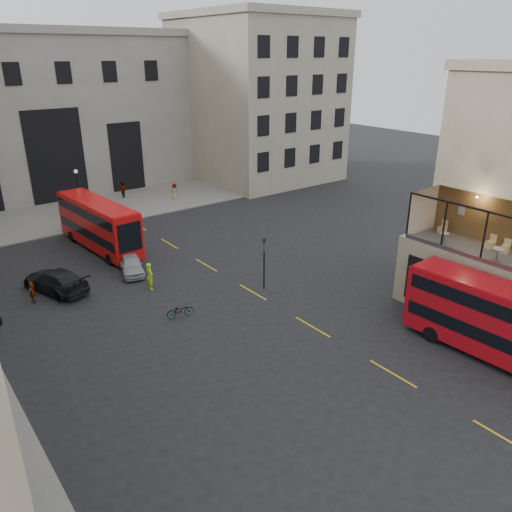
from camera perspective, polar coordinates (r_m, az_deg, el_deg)
ground at (r=28.96m, az=17.82°, el=-11.27°), size 140.00×140.00×0.00m
host_frontage at (r=32.98m, az=24.85°, el=-3.60°), size 3.00×11.00×4.50m
cafe_floor at (r=32.13m, az=25.50°, el=0.10°), size 3.00×10.00×0.10m
gateway at (r=63.09m, az=-23.83°, el=14.94°), size 35.00×10.60×18.00m
building_right at (r=66.92m, az=0.04°, el=17.93°), size 16.60×18.60×20.00m
pavement_far at (r=55.11m, az=-20.58°, el=4.59°), size 40.00×12.00×0.12m
traffic_light_near at (r=34.34m, az=0.93°, el=-0.08°), size 0.16×0.20×3.80m
street_lamp_b at (r=50.80m, az=-19.50°, el=6.06°), size 0.36×0.36×5.33m
bus_near at (r=29.47m, az=26.59°, el=-6.74°), size 2.88×10.66×4.22m
bus_far at (r=43.56m, az=-17.56°, el=3.66°), size 3.19×10.61×4.17m
car_a at (r=38.65m, az=-14.07°, el=-0.98°), size 2.66×4.21×1.33m
car_b at (r=49.43m, az=-18.40°, el=3.78°), size 3.60×4.82×1.52m
car_c at (r=37.34m, az=-21.93°, el=-2.63°), size 3.82×5.84×1.57m
bicycle at (r=31.87m, az=-8.65°, el=-6.16°), size 1.80×1.01×0.90m
cyclist at (r=35.63m, az=-12.03°, el=-2.26°), size 0.60×0.80×1.97m
pedestrian_b at (r=54.42m, az=-21.30°, el=5.24°), size 1.33×1.36×1.87m
pedestrian_c at (r=58.91m, az=-14.96°, el=7.22°), size 1.17×0.91×1.86m
pedestrian_d at (r=57.43m, az=-9.29°, el=7.29°), size 0.88×1.04×1.81m
pedestrian_e at (r=36.21m, az=-24.24°, el=-3.69°), size 0.58×0.71×1.69m
cafe_table_mid at (r=30.91m, az=25.90°, el=0.35°), size 0.63×0.63×0.79m
cafe_table_far at (r=32.63m, az=20.71°, el=2.11°), size 0.53×0.53×0.66m
cafe_chair_b at (r=32.59m, az=26.61°, el=0.77°), size 0.45×0.45×0.82m
cafe_chair_c at (r=32.84m, az=25.20°, el=1.20°), size 0.50×0.50×0.87m
cafe_chair_d at (r=34.46m, az=20.52°, el=2.87°), size 0.46×0.46×0.88m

